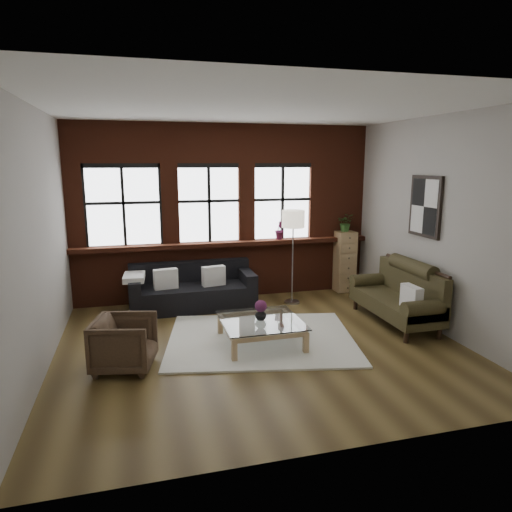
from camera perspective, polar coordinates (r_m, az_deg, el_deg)
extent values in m
plane|color=#4E3B1C|center=(6.54, 0.50, -11.01)|extent=(5.50, 5.50, 0.00)
plane|color=white|center=(6.07, 0.56, 18.08)|extent=(5.50, 5.50, 0.00)
plane|color=#A6A29B|center=(8.52, -3.93, 5.44)|extent=(5.50, 0.00, 5.50)
plane|color=#A6A29B|center=(3.80, 10.55, -2.60)|extent=(5.50, 0.00, 5.50)
plane|color=#A6A29B|center=(6.00, -25.70, 1.68)|extent=(0.00, 5.00, 5.00)
plane|color=#A6A29B|center=(7.32, 21.82, 3.60)|extent=(0.00, 5.00, 5.00)
cube|color=#5B2515|center=(8.45, -3.69, 1.56)|extent=(5.50, 0.30, 0.08)
cube|color=silver|center=(6.70, 0.63, -10.32)|extent=(2.99, 2.55, 0.03)
cube|color=white|center=(7.88, -11.22, -2.83)|extent=(0.42, 0.20, 0.34)
cube|color=white|center=(7.96, -5.32, -2.49)|extent=(0.42, 0.21, 0.34)
cube|color=white|center=(7.03, 18.85, -4.90)|extent=(0.15, 0.38, 0.34)
imported|color=#3F2E1F|center=(5.95, -16.11, -10.45)|extent=(0.87, 0.85, 0.66)
imported|color=#B2B2B2|center=(6.41, 0.60, -7.28)|extent=(0.17, 0.17, 0.17)
sphere|color=#692450|center=(6.37, 0.60, -6.27)|extent=(0.17, 0.17, 0.17)
cube|color=tan|center=(9.18, 10.97, -0.64)|extent=(0.37, 0.37, 1.19)
imported|color=#2D5923|center=(9.05, 11.16, 4.13)|extent=(0.40, 0.38, 0.35)
imported|color=#692450|center=(8.64, 3.08, 3.32)|extent=(0.25, 0.23, 0.38)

